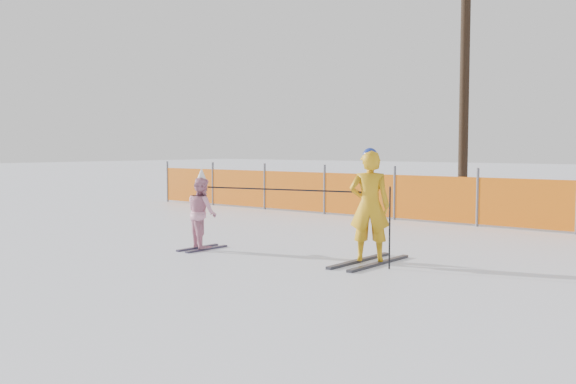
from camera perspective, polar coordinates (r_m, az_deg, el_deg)
name	(u,v)px	position (r m, az deg, el deg)	size (l,w,h in m)	color
ground	(267,261)	(9.58, -1.89, -6.14)	(120.00, 120.00, 0.00)	white
adult	(370,206)	(9.34, 7.26, -1.28)	(0.70, 1.57, 1.68)	black
child	(202,212)	(10.67, -7.66, -1.77)	(0.69, 0.89, 1.35)	black
ski_poles	(311,200)	(9.59, 2.03, -0.74)	(3.18, 0.60, 1.15)	black
safety_fence	(378,195)	(15.31, 7.98, -0.27)	(15.23, 0.06, 1.25)	#595960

